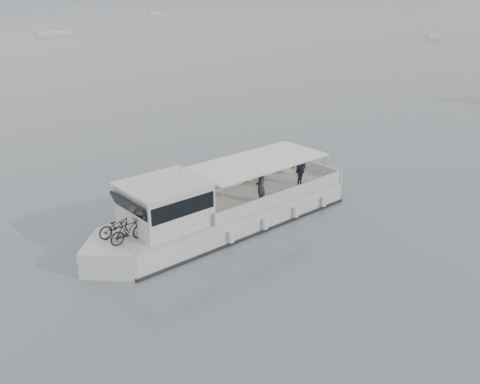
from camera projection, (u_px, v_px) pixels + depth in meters
ground at (320, 203)px, 28.70m from camera, size 1400.00×1400.00×0.00m
tour_boat at (211, 213)px, 25.07m from camera, size 14.43×5.20×6.00m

